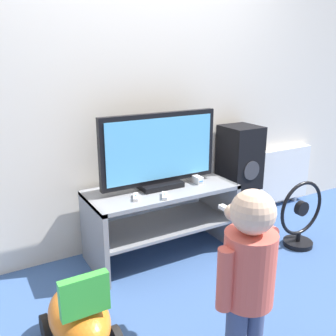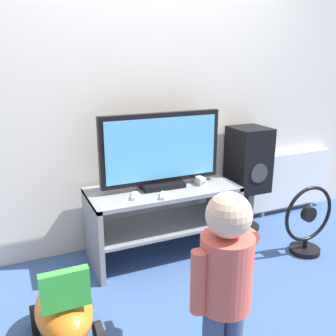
{
  "view_description": "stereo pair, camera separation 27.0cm",
  "coord_description": "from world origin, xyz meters",
  "px_view_note": "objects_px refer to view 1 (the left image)",
  "views": [
    {
      "loc": [
        -1.3,
        -2.09,
        1.52
      ],
      "look_at": [
        0.0,
        0.15,
        0.74
      ],
      "focal_mm": 40.0,
      "sensor_mm": 36.0,
      "label": 1
    },
    {
      "loc": [
        -1.06,
        -2.21,
        1.52
      ],
      "look_at": [
        0.0,
        0.15,
        0.74
      ],
      "focal_mm": 40.0,
      "sensor_mm": 36.0,
      "label": 2
    }
  ],
  "objects_px": {
    "floor_fan": "(300,218)",
    "remote_secondary": "(165,196)",
    "game_console": "(195,178)",
    "child": "(248,268)",
    "radiator": "(275,176)",
    "remote_primary": "(136,197)",
    "television": "(160,152)",
    "speaker_tower": "(240,160)",
    "ride_on_toy": "(79,317)"
  },
  "relations": [
    {
      "from": "game_console",
      "to": "floor_fan",
      "type": "distance_m",
      "value": 0.93
    },
    {
      "from": "game_console",
      "to": "floor_fan",
      "type": "relative_size",
      "value": 0.3
    },
    {
      "from": "speaker_tower",
      "to": "radiator",
      "type": "bearing_deg",
      "value": 12.81
    },
    {
      "from": "floor_fan",
      "to": "radiator",
      "type": "relative_size",
      "value": 0.63
    },
    {
      "from": "television",
      "to": "ride_on_toy",
      "type": "distance_m",
      "value": 1.29
    },
    {
      "from": "television",
      "to": "radiator",
      "type": "distance_m",
      "value": 1.59
    },
    {
      "from": "remote_primary",
      "to": "speaker_tower",
      "type": "relative_size",
      "value": 0.14
    },
    {
      "from": "television",
      "to": "floor_fan",
      "type": "relative_size",
      "value": 1.67
    },
    {
      "from": "child",
      "to": "ride_on_toy",
      "type": "xyz_separation_m",
      "value": [
        -0.67,
        0.52,
        -0.37
      ]
    },
    {
      "from": "television",
      "to": "remote_secondary",
      "type": "xyz_separation_m",
      "value": [
        -0.07,
        -0.2,
        -0.27
      ]
    },
    {
      "from": "remote_primary",
      "to": "ride_on_toy",
      "type": "height_order",
      "value": "remote_primary"
    },
    {
      "from": "radiator",
      "to": "speaker_tower",
      "type": "bearing_deg",
      "value": -167.19
    },
    {
      "from": "television",
      "to": "radiator",
      "type": "height_order",
      "value": "television"
    },
    {
      "from": "remote_secondary",
      "to": "speaker_tower",
      "type": "xyz_separation_m",
      "value": [
        0.95,
        0.31,
        0.06
      ]
    },
    {
      "from": "remote_secondary",
      "to": "floor_fan",
      "type": "relative_size",
      "value": 0.23
    },
    {
      "from": "remote_primary",
      "to": "radiator",
      "type": "relative_size",
      "value": 0.15
    },
    {
      "from": "television",
      "to": "child",
      "type": "height_order",
      "value": "television"
    },
    {
      "from": "child",
      "to": "radiator",
      "type": "distance_m",
      "value": 2.25
    },
    {
      "from": "television",
      "to": "remote_primary",
      "type": "xyz_separation_m",
      "value": [
        -0.26,
        -0.13,
        -0.27
      ]
    },
    {
      "from": "floor_fan",
      "to": "child",
      "type": "bearing_deg",
      "value": -149.31
    },
    {
      "from": "speaker_tower",
      "to": "child",
      "type": "bearing_deg",
      "value": -129.09
    },
    {
      "from": "floor_fan",
      "to": "radiator",
      "type": "distance_m",
      "value": 0.85
    },
    {
      "from": "speaker_tower",
      "to": "ride_on_toy",
      "type": "height_order",
      "value": "speaker_tower"
    },
    {
      "from": "game_console",
      "to": "child",
      "type": "distance_m",
      "value": 1.29
    },
    {
      "from": "remote_primary",
      "to": "speaker_tower",
      "type": "height_order",
      "value": "speaker_tower"
    },
    {
      "from": "ride_on_toy",
      "to": "radiator",
      "type": "xyz_separation_m",
      "value": [
        2.37,
        0.94,
        0.14
      ]
    },
    {
      "from": "floor_fan",
      "to": "game_console",
      "type": "bearing_deg",
      "value": 148.97
    },
    {
      "from": "speaker_tower",
      "to": "remote_secondary",
      "type": "bearing_deg",
      "value": -162.01
    },
    {
      "from": "game_console",
      "to": "radiator",
      "type": "xyz_separation_m",
      "value": [
        1.19,
        0.28,
        -0.25
      ]
    },
    {
      "from": "television",
      "to": "ride_on_toy",
      "type": "relative_size",
      "value": 1.83
    },
    {
      "from": "remote_primary",
      "to": "remote_secondary",
      "type": "distance_m",
      "value": 0.21
    },
    {
      "from": "remote_secondary",
      "to": "ride_on_toy",
      "type": "bearing_deg",
      "value": -148.29
    },
    {
      "from": "child",
      "to": "floor_fan",
      "type": "xyz_separation_m",
      "value": [
        1.25,
        0.74,
        -0.31
      ]
    },
    {
      "from": "remote_secondary",
      "to": "radiator",
      "type": "height_order",
      "value": "radiator"
    },
    {
      "from": "television",
      "to": "remote_primary",
      "type": "distance_m",
      "value": 0.4
    },
    {
      "from": "remote_primary",
      "to": "child",
      "type": "distance_m",
      "value": 1.1
    },
    {
      "from": "remote_secondary",
      "to": "child",
      "type": "bearing_deg",
      "value": -97.17
    },
    {
      "from": "floor_fan",
      "to": "remote_secondary",
      "type": "bearing_deg",
      "value": 166.26
    },
    {
      "from": "ride_on_toy",
      "to": "radiator",
      "type": "distance_m",
      "value": 2.55
    },
    {
      "from": "remote_secondary",
      "to": "radiator",
      "type": "distance_m",
      "value": 1.65
    },
    {
      "from": "remote_secondary",
      "to": "floor_fan",
      "type": "height_order",
      "value": "remote_secondary"
    },
    {
      "from": "game_console",
      "to": "remote_secondary",
      "type": "distance_m",
      "value": 0.42
    },
    {
      "from": "television",
      "to": "remote_primary",
      "type": "relative_size",
      "value": 7.15
    },
    {
      "from": "speaker_tower",
      "to": "floor_fan",
      "type": "xyz_separation_m",
      "value": [
        0.17,
        -0.58,
        -0.38
      ]
    },
    {
      "from": "child",
      "to": "ride_on_toy",
      "type": "bearing_deg",
      "value": 141.95
    },
    {
      "from": "child",
      "to": "radiator",
      "type": "height_order",
      "value": "child"
    },
    {
      "from": "radiator",
      "to": "game_console",
      "type": "bearing_deg",
      "value": -166.97
    },
    {
      "from": "child",
      "to": "floor_fan",
      "type": "distance_m",
      "value": 1.49
    },
    {
      "from": "speaker_tower",
      "to": "remote_primary",
      "type": "bearing_deg",
      "value": -168.55
    },
    {
      "from": "remote_secondary",
      "to": "speaker_tower",
      "type": "height_order",
      "value": "speaker_tower"
    }
  ]
}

